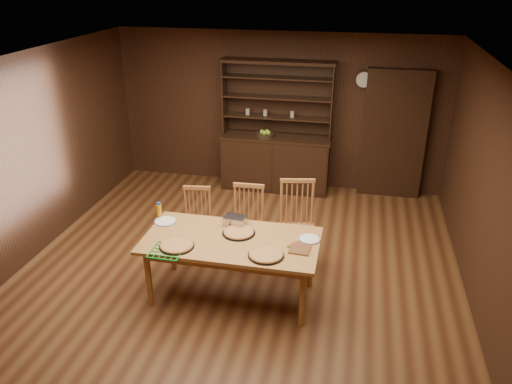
% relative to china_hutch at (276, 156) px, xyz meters
% --- Properties ---
extents(floor, '(6.00, 6.00, 0.00)m').
position_rel_china_hutch_xyz_m(floor, '(0.00, -2.75, -0.60)').
color(floor, brown).
rests_on(floor, ground).
extents(room_shell, '(6.00, 6.00, 6.00)m').
position_rel_china_hutch_xyz_m(room_shell, '(0.00, -2.75, 0.98)').
color(room_shell, white).
rests_on(room_shell, floor).
extents(china_hutch, '(1.84, 0.52, 2.17)m').
position_rel_china_hutch_xyz_m(china_hutch, '(0.00, 0.00, 0.00)').
color(china_hutch, black).
rests_on(china_hutch, floor).
extents(doorway, '(1.00, 0.18, 2.10)m').
position_rel_china_hutch_xyz_m(doorway, '(1.90, 0.15, 0.45)').
color(doorway, black).
rests_on(doorway, floor).
extents(wall_clock, '(0.30, 0.05, 0.30)m').
position_rel_china_hutch_xyz_m(wall_clock, '(1.35, 0.20, 1.30)').
color(wall_clock, black).
rests_on(wall_clock, room_shell).
extents(dining_table, '(1.97, 0.99, 0.75)m').
position_rel_china_hutch_xyz_m(dining_table, '(0.04, -3.15, 0.08)').
color(dining_table, '#C18543').
rests_on(dining_table, floor).
extents(chair_left, '(0.43, 0.41, 0.93)m').
position_rel_china_hutch_xyz_m(chair_left, '(-0.65, -2.30, -0.11)').
color(chair_left, '#B9733F').
rests_on(chair_left, floor).
extents(chair_center, '(0.43, 0.41, 1.03)m').
position_rel_china_hutch_xyz_m(chair_center, '(0.04, -2.31, -0.05)').
color(chair_center, '#B9733F').
rests_on(chair_center, floor).
extents(chair_right, '(0.54, 0.52, 1.12)m').
position_rel_china_hutch_xyz_m(chair_right, '(0.67, -2.26, 0.00)').
color(chair_right, '#B9733F').
rests_on(chair_right, floor).
extents(pizza_left, '(0.39, 0.39, 0.04)m').
position_rel_china_hutch_xyz_m(pizza_left, '(-0.50, -3.43, 0.17)').
color(pizza_left, black).
rests_on(pizza_left, dining_table).
extents(pizza_right, '(0.39, 0.39, 0.04)m').
position_rel_china_hutch_xyz_m(pizza_right, '(0.49, -3.41, 0.17)').
color(pizza_right, black).
rests_on(pizza_right, dining_table).
extents(pizza_center, '(0.38, 0.38, 0.04)m').
position_rel_china_hutch_xyz_m(pizza_center, '(0.10, -3.01, 0.17)').
color(pizza_center, black).
rests_on(pizza_center, dining_table).
extents(cooling_rack, '(0.39, 0.39, 0.02)m').
position_rel_china_hutch_xyz_m(cooling_rack, '(-0.57, -3.55, 0.16)').
color(cooling_rack, '#0B9326').
rests_on(cooling_rack, dining_table).
extents(plate_left, '(0.27, 0.27, 0.02)m').
position_rel_china_hutch_xyz_m(plate_left, '(-0.83, -2.91, 0.16)').
color(plate_left, white).
rests_on(plate_left, dining_table).
extents(plate_right, '(0.24, 0.24, 0.02)m').
position_rel_china_hutch_xyz_m(plate_right, '(0.90, -2.98, 0.16)').
color(plate_right, white).
rests_on(plate_right, dining_table).
extents(foil_dish, '(0.27, 0.21, 0.10)m').
position_rel_china_hutch_xyz_m(foil_dish, '(0.00, -2.79, 0.20)').
color(foil_dish, silver).
rests_on(foil_dish, dining_table).
extents(juice_bottle, '(0.06, 0.06, 0.20)m').
position_rel_china_hutch_xyz_m(juice_bottle, '(-0.94, -2.82, 0.25)').
color(juice_bottle, orange).
rests_on(juice_bottle, dining_table).
extents(pot_holder_a, '(0.23, 0.23, 0.02)m').
position_rel_china_hutch_xyz_m(pot_holder_a, '(0.83, -3.22, 0.16)').
color(pot_holder_a, '#B5141D').
rests_on(pot_holder_a, dining_table).
extents(pot_holder_b, '(0.25, 0.25, 0.01)m').
position_rel_china_hutch_xyz_m(pot_holder_b, '(0.80, -3.17, 0.16)').
color(pot_holder_b, '#B5141D').
rests_on(pot_holder_b, dining_table).
extents(fruit_bowl, '(0.30, 0.30, 0.12)m').
position_rel_china_hutch_xyz_m(fruit_bowl, '(-0.17, -0.07, 0.39)').
color(fruit_bowl, black).
rests_on(fruit_bowl, china_hutch).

